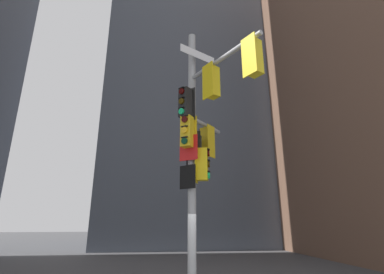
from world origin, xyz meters
The scene contains 2 objects.
building_mid_block centered at (2.83, 23.84, 15.09)m, with size 17.86×17.86×30.18m, color #4C5460.
signal_pole_assembly centered at (0.24, -0.28, 4.97)m, with size 2.07×4.11×8.76m.
Camera 1 is at (-1.14, -8.46, 2.30)m, focal length 25.83 mm.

